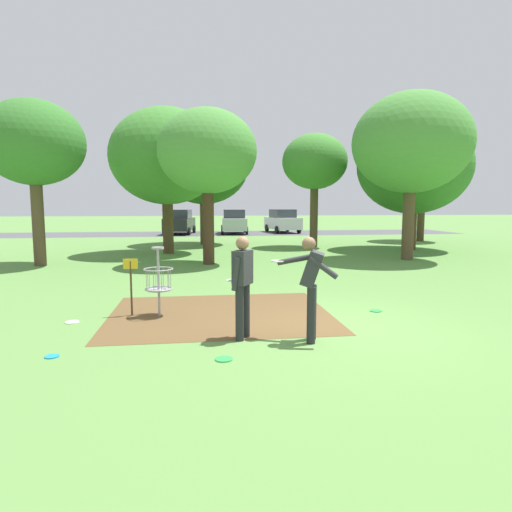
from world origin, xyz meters
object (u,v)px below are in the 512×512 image
tree_far_right (207,152)px  parked_car_leftmost (180,222)px  tree_far_left (166,157)px  disc_golf_basket (156,279)px  tree_near_right (34,144)px  tree_far_center (423,175)px  player_throwing (311,282)px  frisbee_by_tee (52,356)px  frisbee_near_basket (72,322)px  tree_mid_right (204,166)px  parked_car_center_right (282,221)px  tree_near_left (414,166)px  tree_mid_left (411,143)px  frisbee_far_left (376,311)px  frisbee_mid_grass (224,359)px  tree_mid_center (315,162)px  parked_car_center_left (234,222)px  player_foreground_watching (242,281)px

tree_far_right → parked_car_leftmost: size_ratio=1.29×
tree_far_left → disc_golf_basket: bearing=-87.6°
tree_near_right → tree_far_center: tree_near_right is taller
player_throwing → frisbee_by_tee: 4.07m
frisbee_near_basket → tree_mid_right: 16.92m
tree_near_right → parked_car_center_right: size_ratio=1.34×
tree_near_right → tree_far_right: (6.12, -0.42, -0.24)m
player_throwing → parked_car_center_right: size_ratio=0.39×
tree_far_right → player_throwing: bearing=-81.7°
tree_near_left → tree_mid_left: bearing=-118.8°
tree_far_left → frisbee_far_left: bearing=-66.8°
disc_golf_basket → tree_near_right: size_ratio=0.24×
tree_mid_right → tree_near_left: bearing=-22.7°
frisbee_mid_grass → player_throwing: bearing=25.1°
frisbee_near_basket → player_throwing: bearing=-22.0°
tree_mid_left → frisbee_far_left: bearing=-120.3°
tree_near_left → tree_mid_left: 4.30m
tree_far_right → parked_car_leftmost: bearing=95.8°
frisbee_near_basket → tree_far_right: 9.30m
tree_near_left → tree_far_left: (-11.80, -0.16, 0.27)m
frisbee_by_tee → tree_near_right: tree_near_right is taller
frisbee_mid_grass → tree_mid_center: 17.72m
parked_car_center_right → tree_near_left: bearing=-75.0°
tree_mid_center → tree_far_right: bearing=-133.3°
parked_car_center_left → disc_golf_basket: bearing=-98.4°
disc_golf_basket → frisbee_far_left: 4.59m
player_throwing → tree_far_right: 10.15m
frisbee_mid_grass → parked_car_center_right: 28.94m
tree_near_right → tree_mid_left: (14.13, -0.10, 0.25)m
parked_car_leftmost → frisbee_mid_grass: bearing=-86.5°
tree_far_center → tree_mid_left: bearing=-121.0°
frisbee_far_left → tree_mid_right: size_ratio=0.04×
player_foreground_watching → tree_far_center: tree_far_center is taller
frisbee_by_tee → tree_mid_center: tree_mid_center is taller
player_foreground_watching → frisbee_mid_grass: bearing=-111.1°
disc_golf_basket → tree_mid_right: (1.23, 15.81, 3.56)m
frisbee_by_tee → tree_far_left: tree_far_left is taller
frisbee_far_left → tree_near_right: 13.21m
player_foreground_watching → tree_far_left: bearing=98.8°
player_throwing → parked_car_center_right: bearing=79.9°
frisbee_far_left → tree_far_center: tree_far_center is taller
tree_mid_left → tree_far_left: tree_mid_left is taller
tree_near_right → tree_near_left: bearing=12.6°
frisbee_mid_grass → tree_near_right: tree_near_right is taller
tree_mid_right → player_throwing: bearing=-85.5°
frisbee_by_tee → tree_far_right: bearing=75.4°
tree_far_right → parked_car_center_left: tree_far_right is taller
tree_mid_left → frisbee_near_basket: bearing=-142.8°
player_foreground_watching → tree_near_left: size_ratio=0.27×
disc_golf_basket → tree_far_right: size_ratio=0.24×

